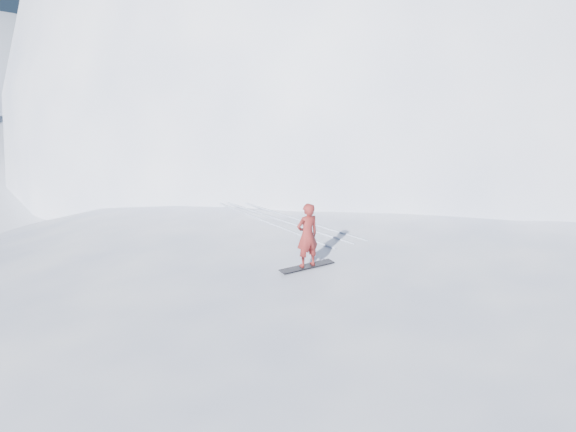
# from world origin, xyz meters

# --- Properties ---
(ground) EXTENTS (400.00, 400.00, 0.00)m
(ground) POSITION_xyz_m (0.00, 0.00, 0.00)
(ground) COLOR white
(ground) RESTS_ON ground
(near_ridge) EXTENTS (36.00, 28.00, 4.80)m
(near_ridge) POSITION_xyz_m (1.00, 3.00, 0.00)
(near_ridge) COLOR white
(near_ridge) RESTS_ON ground
(summit_peak) EXTENTS (60.00, 56.00, 56.00)m
(summit_peak) POSITION_xyz_m (22.00, 26.00, 0.00)
(summit_peak) COLOR white
(summit_peak) RESTS_ON ground
(peak_shoulder) EXTENTS (28.00, 24.00, 18.00)m
(peak_shoulder) POSITION_xyz_m (10.00, 20.00, 0.00)
(peak_shoulder) COLOR white
(peak_shoulder) RESTS_ON ground
(wind_bumps) EXTENTS (16.00, 14.40, 1.00)m
(wind_bumps) POSITION_xyz_m (-0.56, 2.12, 0.00)
(wind_bumps) COLOR white
(wind_bumps) RESTS_ON ground
(snowboard) EXTENTS (1.53, 0.29, 0.03)m
(snowboard) POSITION_xyz_m (-1.44, 1.78, 2.41)
(snowboard) COLOR black
(snowboard) RESTS_ON near_ridge
(snowboarder) EXTENTS (0.61, 0.40, 1.68)m
(snowboarder) POSITION_xyz_m (-1.44, 1.78, 3.26)
(snowboarder) COLOR maroon
(snowboarder) RESTS_ON snowboard
(board_tracks) EXTENTS (2.33, 5.91, 0.04)m
(board_tracks) POSITION_xyz_m (-0.12, 5.44, 2.42)
(board_tracks) COLOR silver
(board_tracks) RESTS_ON ground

